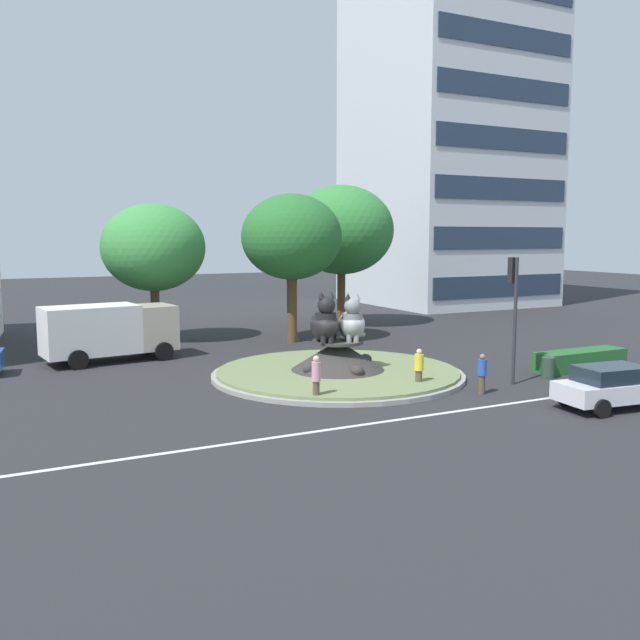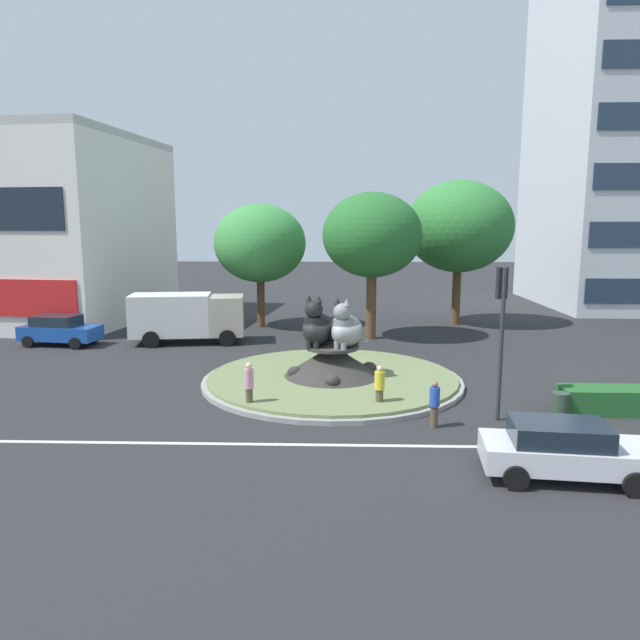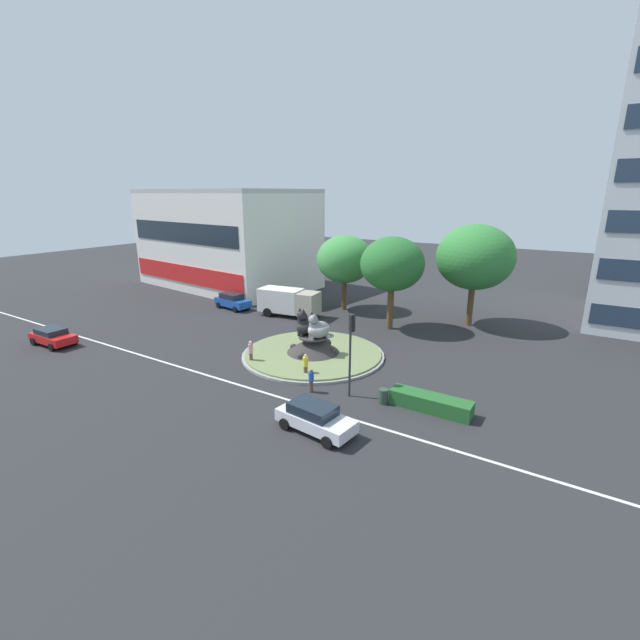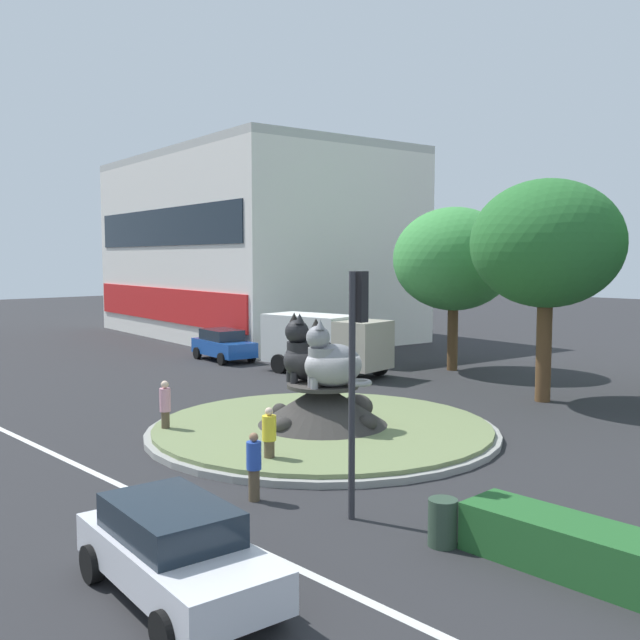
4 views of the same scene
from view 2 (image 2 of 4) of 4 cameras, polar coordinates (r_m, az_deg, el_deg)
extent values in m
plane|color=#28282B|center=(24.43, 1.21, -6.15)|extent=(160.00, 160.00, 0.00)
cube|color=silver|center=(17.76, 0.99, -12.22)|extent=(112.00, 0.20, 0.01)
cylinder|color=gray|center=(24.41, 1.21, -5.95)|extent=(10.84, 10.84, 0.18)
cylinder|color=#707F51|center=(24.37, 1.21, -5.61)|extent=(10.40, 10.40, 0.12)
cone|color=#33302D|center=(24.20, 1.21, -4.02)|extent=(4.02, 4.02, 1.27)
cylinder|color=#33302D|center=(24.07, 1.22, -2.69)|extent=(2.21, 2.21, 0.12)
ellipsoid|color=#33302D|center=(24.65, 4.87, -4.71)|extent=(0.63, 0.47, 0.50)
ellipsoid|color=#33302D|center=(25.52, 1.84, -3.86)|extent=(0.99, 0.92, 0.79)
ellipsoid|color=#33302D|center=(23.96, -2.50, -5.14)|extent=(0.59, 0.45, 0.48)
ellipsoid|color=#33302D|center=(22.72, 1.20, -5.96)|extent=(0.58, 0.61, 0.46)
ellipsoid|color=black|center=(24.04, -0.21, -0.90)|extent=(1.69, 2.14, 1.36)
cylinder|color=black|center=(23.66, -0.50, -0.69)|extent=(1.11, 1.11, 0.85)
sphere|color=black|center=(23.42, -0.61, 1.04)|extent=(0.75, 0.75, 0.75)
torus|color=black|center=(24.76, 1.04, -1.89)|extent=(0.97, 0.97, 0.17)
cone|color=black|center=(23.29, -0.14, 2.08)|extent=(0.38, 0.38, 0.31)
cone|color=black|center=(23.43, -1.09, 2.12)|extent=(0.38, 0.38, 0.31)
cylinder|color=black|center=(23.46, -0.39, -2.44)|extent=(0.24, 0.24, 0.34)
cylinder|color=black|center=(23.56, -1.10, -2.39)|extent=(0.24, 0.24, 0.34)
ellipsoid|color=gray|center=(23.81, 2.67, -1.09)|extent=(1.79, 2.10, 1.30)
cylinder|color=gray|center=(23.46, 2.31, -0.88)|extent=(1.12, 1.12, 0.81)
sphere|color=gray|center=(23.23, 2.19, 0.79)|extent=(0.71, 0.71, 0.71)
torus|color=gray|center=(24.45, 3.99, -2.07)|extent=(1.06, 1.06, 0.16)
cone|color=gray|center=(23.09, 2.64, 1.77)|extent=(0.39, 0.39, 0.29)
cone|color=black|center=(23.25, 1.76, 1.83)|extent=(0.39, 0.39, 0.29)
cylinder|color=gray|center=(23.26, 2.33, -2.56)|extent=(0.23, 0.23, 0.32)
cylinder|color=gray|center=(23.38, 1.67, -2.50)|extent=(0.23, 0.23, 0.32)
cylinder|color=#2D2D33|center=(20.11, 17.43, -2.41)|extent=(0.14, 0.14, 5.16)
cube|color=black|center=(20.01, 17.49, 3.49)|extent=(0.34, 0.27, 1.05)
sphere|color=#360606|center=(20.06, 17.45, 4.41)|extent=(0.18, 0.18, 0.18)
sphere|color=orange|center=(20.08, 17.40, 3.51)|extent=(0.18, 0.18, 0.18)
sphere|color=black|center=(20.12, 17.36, 2.62)|extent=(0.18, 0.18, 0.18)
cube|color=#235B28|center=(23.15, 28.12, -7.01)|extent=(4.66, 1.20, 0.90)
cylinder|color=brown|center=(39.13, 13.27, 2.21)|extent=(0.55, 0.55, 3.64)
ellipsoid|color=#337F38|center=(38.85, 13.53, 8.94)|extent=(6.93, 6.93, 5.89)
cylinder|color=brown|center=(33.45, 5.06, 1.29)|extent=(0.57, 0.57, 3.71)
ellipsoid|color=#286B2D|center=(33.12, 5.17, 8.35)|extent=(5.64, 5.64, 4.80)
cylinder|color=brown|center=(37.45, -5.84, 1.64)|extent=(0.50, 0.50, 3.05)
ellipsoid|color=#3D8E42|center=(37.13, -5.94, 7.54)|extent=(5.81, 5.81, 4.94)
cylinder|color=brown|center=(20.96, 5.87, -7.79)|extent=(0.28, 0.28, 0.75)
cylinder|color=yellow|center=(20.76, 5.90, -5.95)|extent=(0.37, 0.37, 0.65)
sphere|color=beige|center=(20.65, 5.92, -4.80)|extent=(0.21, 0.21, 0.21)
cylinder|color=brown|center=(19.45, 11.17, -9.33)|extent=(0.25, 0.25, 0.72)
cylinder|color=#284CB2|center=(19.25, 11.23, -7.43)|extent=(0.34, 0.34, 0.63)
sphere|color=#936B4C|center=(19.13, 11.27, -6.23)|extent=(0.21, 0.21, 0.21)
cylinder|color=brown|center=(20.91, -6.98, -7.76)|extent=(0.25, 0.25, 0.81)
cylinder|color=pink|center=(20.70, -7.02, -5.76)|extent=(0.33, 0.33, 0.70)
sphere|color=beige|center=(20.58, -7.05, -4.50)|extent=(0.23, 0.23, 0.23)
cube|color=#19479E|center=(34.68, -24.20, -1.14)|extent=(4.39, 2.28, 0.77)
cube|color=#19232D|center=(34.69, -24.56, -0.05)|extent=(2.53, 1.83, 0.56)
cylinder|color=black|center=(34.72, -21.47, -1.60)|extent=(0.66, 0.30, 0.64)
cylinder|color=black|center=(33.28, -22.99, -2.14)|extent=(0.66, 0.30, 0.64)
cylinder|color=black|center=(36.22, -25.23, -1.41)|extent=(0.66, 0.30, 0.64)
cylinder|color=black|center=(34.84, -26.83, -1.93)|extent=(0.66, 0.30, 0.64)
cube|color=silver|center=(16.66, 23.10, -12.14)|extent=(4.41, 2.19, 0.65)
cube|color=#19232D|center=(16.40, 22.50, -10.22)|extent=(2.53, 1.78, 0.55)
cylinder|color=black|center=(17.96, 26.71, -11.93)|extent=(0.66, 0.29, 0.64)
cylinder|color=black|center=(16.44, 28.70, -14.06)|extent=(0.66, 0.29, 0.64)
cylinder|color=black|center=(17.26, 17.66, -12.21)|extent=(0.66, 0.29, 0.64)
cylinder|color=black|center=(15.68, 18.75, -14.52)|extent=(0.66, 0.29, 0.64)
cube|color=#B7AD99|center=(32.80, -9.17, 0.48)|extent=(2.13, 2.55, 2.16)
cube|color=silver|center=(33.11, -14.49, 0.50)|extent=(4.57, 2.87, 2.29)
cylinder|color=black|center=(34.12, -8.91, -1.01)|extent=(0.93, 0.42, 0.90)
cylinder|color=black|center=(31.84, -9.13, -1.77)|extent=(0.93, 0.42, 0.90)
cylinder|color=black|center=(34.58, -15.64, -1.11)|extent=(0.93, 0.42, 0.90)
cylinder|color=black|center=(32.33, -16.32, -1.86)|extent=(0.93, 0.42, 0.90)
cylinder|color=#2D4233|center=(21.52, 22.58, -7.80)|extent=(0.56, 0.56, 0.90)
camera|label=1|loc=(13.84, -94.86, -3.09)|focal=37.99mm
camera|label=3|loc=(17.89, 102.77, 15.83)|focal=24.31mm
camera|label=4|loc=(17.69, 62.92, 0.69)|focal=40.16mm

